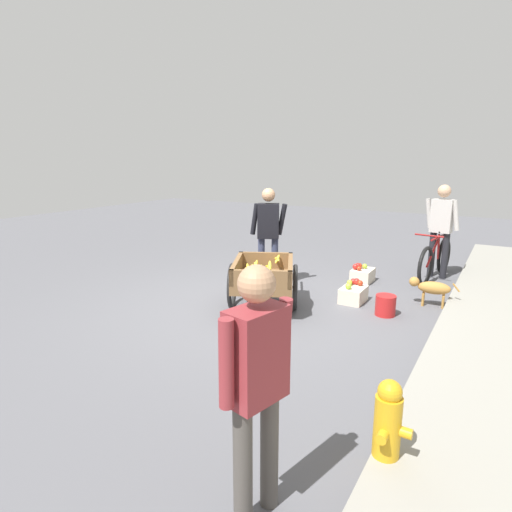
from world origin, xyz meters
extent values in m
plane|color=#56565B|center=(0.00, 0.00, 0.00)|extent=(24.00, 24.00, 0.00)
cube|color=brown|center=(-0.06, 0.16, 0.40)|extent=(1.34, 1.20, 0.10)
cube|color=brown|center=(0.41, 0.39, 0.57)|extent=(0.40, 0.75, 0.24)
cube|color=brown|center=(-0.52, -0.06, 0.57)|extent=(0.40, 0.75, 0.24)
cube|color=brown|center=(-0.22, 0.50, 0.57)|extent=(1.02, 0.54, 0.24)
cube|color=brown|center=(0.11, -0.17, 0.57)|extent=(1.02, 0.54, 0.24)
torus|color=black|center=(-0.25, 0.56, 0.32)|extent=(0.60, 0.33, 0.64)
torus|color=black|center=(0.14, -0.23, 0.32)|extent=(0.60, 0.33, 0.64)
cylinder|color=gray|center=(-0.06, 0.16, 0.32)|extent=(0.42, 0.81, 0.04)
cylinder|color=brown|center=(-0.95, 0.11, 0.55)|extent=(0.51, 0.27, 0.04)
cylinder|color=brown|center=(-0.65, -0.50, 0.55)|extent=(0.51, 0.27, 0.04)
cylinder|color=gray|center=(0.37, 0.37, 0.18)|extent=(0.04, 0.04, 0.35)
ellipsoid|color=gold|center=(0.18, 0.29, 0.56)|extent=(0.18, 0.14, 0.12)
ellipsoid|color=gold|center=(0.19, 0.30, 0.57)|extent=(0.19, 0.10, 0.05)
ellipsoid|color=gold|center=(0.21, 0.32, 0.58)|extent=(0.18, 0.07, 0.13)
ellipsoid|color=gold|center=(-0.32, -0.13, 0.52)|extent=(0.17, 0.13, 0.13)
ellipsoid|color=gold|center=(-0.31, -0.12, 0.53)|extent=(0.19, 0.12, 0.09)
ellipsoid|color=gold|center=(-0.30, -0.11, 0.54)|extent=(0.17, 0.16, 0.09)
ellipsoid|color=gold|center=(-0.29, -0.09, 0.55)|extent=(0.18, 0.09, 0.14)
ellipsoid|color=gold|center=(0.18, 0.51, 0.57)|extent=(0.18, 0.08, 0.13)
ellipsoid|color=gold|center=(0.18, 0.52, 0.58)|extent=(0.18, 0.14, 0.09)
ellipsoid|color=gold|center=(0.20, 0.53, 0.59)|extent=(0.18, 0.14, 0.08)
ellipsoid|color=gold|center=(0.21, 0.54, 0.60)|extent=(0.18, 0.09, 0.14)
ellipsoid|color=gold|center=(0.06, 0.07, 0.53)|extent=(0.18, 0.08, 0.16)
ellipsoid|color=gold|center=(0.07, 0.08, 0.54)|extent=(0.18, 0.12, 0.09)
ellipsoid|color=gold|center=(0.08, 0.09, 0.55)|extent=(0.18, 0.11, 0.04)
ellipsoid|color=gold|center=(0.09, 0.10, 0.56)|extent=(0.19, 0.09, 0.11)
ellipsoid|color=gold|center=(0.09, 0.11, 0.57)|extent=(0.17, 0.11, 0.15)
ellipsoid|color=gold|center=(0.04, 0.19, 0.54)|extent=(0.17, 0.11, 0.16)
ellipsoid|color=gold|center=(0.06, 0.21, 0.55)|extent=(0.15, 0.17, 0.05)
ellipsoid|color=gold|center=(0.08, 0.22, 0.56)|extent=(0.16, 0.14, 0.15)
ellipsoid|color=gold|center=(0.20, 0.18, 0.52)|extent=(0.17, 0.08, 0.15)
ellipsoid|color=gold|center=(0.22, 0.19, 0.53)|extent=(0.19, 0.09, 0.05)
ellipsoid|color=gold|center=(0.24, 0.21, 0.54)|extent=(0.18, 0.08, 0.14)
ellipsoid|color=gold|center=(0.10, 0.06, 0.52)|extent=(0.15, 0.15, 0.14)
ellipsoid|color=gold|center=(0.11, 0.08, 0.53)|extent=(0.19, 0.09, 0.05)
ellipsoid|color=gold|center=(0.13, 0.09, 0.54)|extent=(0.18, 0.08, 0.12)
ellipsoid|color=gold|center=(-0.52, 0.12, 0.60)|extent=(0.18, 0.10, 0.12)
ellipsoid|color=gold|center=(-0.51, 0.14, 0.61)|extent=(0.16, 0.16, 0.05)
ellipsoid|color=gold|center=(-0.49, 0.15, 0.62)|extent=(0.18, 0.07, 0.14)
ellipsoid|color=gold|center=(0.39, 0.07, 0.58)|extent=(0.17, 0.09, 0.15)
ellipsoid|color=gold|center=(0.41, 0.09, 0.59)|extent=(0.19, 0.07, 0.09)
ellipsoid|color=gold|center=(0.42, 0.10, 0.60)|extent=(0.17, 0.15, 0.07)
ellipsoid|color=gold|center=(0.43, 0.11, 0.61)|extent=(0.16, 0.16, 0.13)
ellipsoid|color=gold|center=(0.07, 0.15, 0.57)|extent=(0.19, 0.07, 0.13)
ellipsoid|color=gold|center=(0.07, 0.17, 0.58)|extent=(0.19, 0.11, 0.07)
ellipsoid|color=gold|center=(0.08, 0.18, 0.59)|extent=(0.19, 0.11, 0.09)
ellipsoid|color=gold|center=(0.10, 0.19, 0.60)|extent=(0.17, 0.07, 0.15)
ellipsoid|color=gold|center=(0.07, 0.05, 0.57)|extent=(0.18, 0.06, 0.13)
ellipsoid|color=gold|center=(0.08, 0.06, 0.58)|extent=(0.18, 0.13, 0.05)
ellipsoid|color=gold|center=(0.10, 0.08, 0.59)|extent=(0.17, 0.12, 0.14)
ellipsoid|color=gold|center=(-0.17, -0.17, 0.50)|extent=(0.18, 0.08, 0.13)
ellipsoid|color=gold|center=(-0.16, -0.16, 0.51)|extent=(0.17, 0.15, 0.08)
ellipsoid|color=gold|center=(-0.15, -0.15, 0.52)|extent=(0.18, 0.13, 0.07)
ellipsoid|color=gold|center=(-0.14, -0.14, 0.53)|extent=(0.16, 0.14, 0.14)
ellipsoid|color=gold|center=(-0.01, 0.27, 0.61)|extent=(0.18, 0.06, 0.14)
ellipsoid|color=gold|center=(0.00, 0.28, 0.62)|extent=(0.19, 0.10, 0.09)
ellipsoid|color=gold|center=(0.01, 0.29, 0.63)|extent=(0.19, 0.10, 0.05)
ellipsoid|color=gold|center=(0.02, 0.30, 0.64)|extent=(0.18, 0.14, 0.09)
ellipsoid|color=gold|center=(0.03, 0.31, 0.65)|extent=(0.17, 0.12, 0.15)
cylinder|color=#333851|center=(-1.14, -0.24, 0.39)|extent=(0.11, 0.11, 0.79)
cylinder|color=#333851|center=(-1.04, -0.44, 0.39)|extent=(0.11, 0.11, 0.79)
cube|color=black|center=(-1.09, -0.34, 1.07)|extent=(0.33, 0.39, 0.56)
sphere|color=tan|center=(-1.09, -0.34, 1.49)|extent=(0.21, 0.21, 0.21)
cylinder|color=black|center=(-1.19, -0.14, 1.10)|extent=(0.08, 0.18, 0.51)
cylinder|color=black|center=(-0.99, -0.54, 1.10)|extent=(0.08, 0.16, 0.51)
torus|color=black|center=(-2.37, 1.90, 0.33)|extent=(0.66, 0.15, 0.66)
torus|color=black|center=(-3.36, 2.04, 0.33)|extent=(0.66, 0.15, 0.66)
cylinder|color=maroon|center=(-2.87, 1.97, 0.73)|extent=(0.60, 0.12, 0.04)
cylinder|color=maroon|center=(-2.99, 1.99, 0.56)|extent=(0.11, 0.05, 0.45)
cylinder|color=maroon|center=(-2.69, 1.94, 0.51)|extent=(0.53, 0.11, 0.43)
ellipsoid|color=black|center=(-3.01, 1.99, 0.82)|extent=(0.20, 0.08, 0.06)
cylinder|color=maroon|center=(-2.42, 1.91, 0.83)|extent=(0.09, 0.46, 0.03)
cylinder|color=black|center=(-3.00, 2.10, 0.40)|extent=(0.11, 0.11, 0.80)
cylinder|color=black|center=(-3.03, 1.88, 0.40)|extent=(0.11, 0.11, 0.80)
cube|color=#B7B2AD|center=(-3.02, 1.99, 1.09)|extent=(0.25, 0.37, 0.57)
sphere|color=tan|center=(-3.02, 1.99, 1.51)|extent=(0.22, 0.22, 0.22)
cylinder|color=#B7B2AD|center=(-2.99, 2.21, 1.12)|extent=(0.08, 0.16, 0.52)
cylinder|color=#B7B2AD|center=(-3.05, 1.77, 1.12)|extent=(0.08, 0.15, 0.52)
ellipsoid|color=#AD7A38|center=(-1.38, 2.19, 0.27)|extent=(0.23, 0.46, 0.18)
sphere|color=#AD7A38|center=(-1.34, 1.92, 0.33)|extent=(0.14, 0.14, 0.14)
cylinder|color=#AD7A38|center=(-1.41, 2.47, 0.31)|extent=(0.04, 0.11, 0.12)
cylinder|color=#AD7A38|center=(-1.31, 2.07, 0.09)|extent=(0.04, 0.04, 0.18)
cylinder|color=#AD7A38|center=(-1.41, 2.05, 0.09)|extent=(0.04, 0.04, 0.18)
cylinder|color=#AD7A38|center=(-1.34, 2.33, 0.09)|extent=(0.04, 0.04, 0.18)
cylinder|color=#AD7A38|center=(-1.44, 2.32, 0.09)|extent=(0.04, 0.04, 0.18)
cylinder|color=gold|center=(2.30, 2.46, 0.28)|extent=(0.18, 0.18, 0.55)
sphere|color=gold|center=(2.30, 2.46, 0.59)|extent=(0.16, 0.16, 0.16)
cylinder|color=gold|center=(2.41, 2.46, 0.33)|extent=(0.10, 0.07, 0.07)
cylinder|color=gold|center=(2.30, 2.57, 0.33)|extent=(0.07, 0.10, 0.07)
cylinder|color=#B21E1E|center=(-0.67, 1.70, 0.14)|extent=(0.27, 0.27, 0.28)
cube|color=beige|center=(-2.07, 0.96, 0.11)|extent=(0.44, 0.32, 0.22)
sphere|color=red|center=(-2.12, 0.88, 0.26)|extent=(0.08, 0.08, 0.08)
sphere|color=red|center=(-1.98, 0.85, 0.27)|extent=(0.10, 0.10, 0.10)
sphere|color=#99BF33|center=(-2.12, 0.97, 0.26)|extent=(0.09, 0.09, 0.09)
sphere|color=#B23319|center=(-1.94, 0.93, 0.26)|extent=(0.08, 0.08, 0.08)
sphere|color=red|center=(-2.06, 0.87, 0.27)|extent=(0.10, 0.10, 0.10)
sphere|color=#B23319|center=(-2.08, 0.89, 0.27)|extent=(0.09, 0.09, 0.09)
cube|color=beige|center=(-0.97, 1.16, 0.11)|extent=(0.44, 0.32, 0.22)
sphere|color=red|center=(-1.13, 1.10, 0.26)|extent=(0.09, 0.09, 0.09)
sphere|color=red|center=(-1.14, 1.14, 0.27)|extent=(0.10, 0.10, 0.10)
sphere|color=#99BF33|center=(-1.04, 1.07, 0.26)|extent=(0.08, 0.08, 0.08)
sphere|color=#B23319|center=(-1.10, 1.21, 0.26)|extent=(0.08, 0.08, 0.08)
sphere|color=#99BF33|center=(-0.85, 1.12, 0.26)|extent=(0.09, 0.09, 0.09)
cylinder|color=#4C4742|center=(3.16, 1.88, 0.38)|extent=(0.11, 0.11, 0.76)
cylinder|color=#4C4742|center=(2.95, 1.93, 0.38)|extent=(0.11, 0.11, 0.76)
cube|color=maroon|center=(3.06, 1.90, 1.03)|extent=(0.38, 0.27, 0.54)
sphere|color=tan|center=(3.06, 1.90, 1.43)|extent=(0.21, 0.21, 0.21)
cylinder|color=maroon|center=(3.27, 1.85, 1.05)|extent=(0.08, 0.08, 0.48)
cylinder|color=maroon|center=(2.84, 1.95, 1.05)|extent=(0.08, 0.11, 0.49)
camera|label=1|loc=(4.91, 3.00, 2.08)|focal=30.19mm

